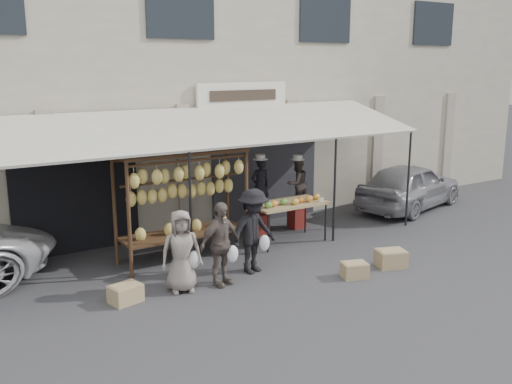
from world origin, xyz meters
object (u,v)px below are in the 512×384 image
customer_left (181,251)px  sedan (410,186)px  customer_mid (220,244)px  produce_table (289,204)px  vendor_left (260,186)px  customer_right (253,231)px  crate_near_b (391,258)px  vendor_right (297,183)px  banana_rack (183,184)px  crate_near_a (354,270)px  crate_far (126,294)px

customer_left → sedan: bearing=27.3°
customer_mid → produce_table: bearing=15.7°
vendor_left → customer_right: vendor_left is taller
crate_near_b → vendor_right: bearing=89.0°
crate_near_b → produce_table: bearing=108.5°
customer_left → produce_table: bearing=34.8°
produce_table → customer_left: size_ratio=1.17×
produce_table → vendor_left: vendor_left is taller
crate_near_b → banana_rack: bearing=142.6°
produce_table → vendor_left: 0.95m
customer_right → crate_near_a: size_ratio=3.50×
vendor_right → customer_left: vendor_right is taller
produce_table → crate_near_a: produce_table is taller
crate_near_b → crate_near_a: bearing=-177.1°
crate_far → customer_left: bearing=-3.3°
produce_table → crate_far: 4.42m
customer_mid → customer_right: 0.86m
vendor_right → crate_near_b: vendor_right is taller
produce_table → vendor_right: bearing=45.1°
produce_table → customer_left: bearing=-158.3°
customer_mid → customer_right: bearing=2.0°
vendor_right → customer_mid: (-3.31, -2.21, -0.33)m
customer_left → crate_near_b: customer_left is taller
customer_left → customer_mid: (0.71, -0.10, 0.04)m
vendor_left → vendor_right: bearing=176.2°
customer_mid → customer_right: customer_right is taller
sedan → customer_left: bearing=89.0°
produce_table → crate_near_b: produce_table is taller
crate_near_a → customer_right: bearing=139.3°
vendor_right → customer_mid: size_ratio=0.80×
customer_left → crate_far: bearing=-170.3°
crate_near_a → crate_far: size_ratio=0.93×
customer_left → crate_near_b: (3.97, -1.07, -0.56)m
banana_rack → customer_mid: size_ratio=1.71×
customer_mid → crate_near_a: (2.27, -1.01, -0.62)m
crate_near_a → sedan: (4.74, 3.08, 0.50)m
banana_rack → crate_near_b: banana_rack is taller
sedan → crate_near_a: bearing=107.8°
vendor_right → customer_right: 3.20m
customer_right → customer_left: bearing=172.0°
vendor_left → crate_near_a: vendor_left is taller
crate_near_a → crate_near_b: crate_near_b is taller
customer_right → crate_far: customer_right is taller
banana_rack → customer_mid: 1.72m
vendor_right → customer_mid: vendor_right is taller
vendor_right → customer_right: bearing=33.3°
produce_table → crate_far: produce_table is taller
vendor_right → customer_left: bearing=22.3°
vendor_right → crate_near_b: (-0.05, -3.18, -0.92)m
customer_left → customer_right: bearing=17.6°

